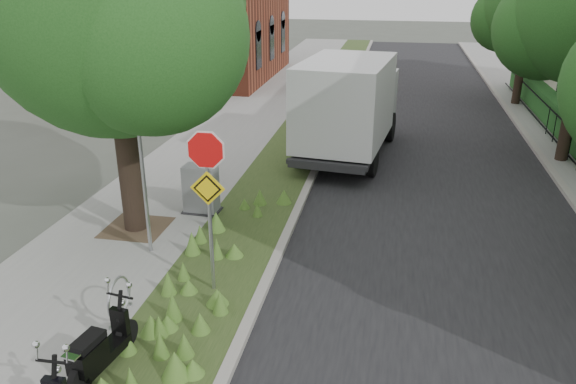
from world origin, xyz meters
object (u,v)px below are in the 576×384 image
sign_assembly (207,180)px  box_truck (349,103)px  scooter_near (97,354)px  utility_cabinet (201,190)px

sign_assembly → box_truck: 9.04m
sign_assembly → scooter_near: (-0.93, -2.63, -1.84)m
sign_assembly → box_truck: sign_assembly is taller
box_truck → utility_cabinet: 6.36m
sign_assembly → scooter_near: size_ratio=2.05×
utility_cabinet → scooter_near: bearing=-85.5°
sign_assembly → utility_cabinet: 4.04m
scooter_near → box_truck: box_truck is taller
sign_assembly → scooter_near: bearing=-109.4°
sign_assembly → scooter_near: 3.34m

